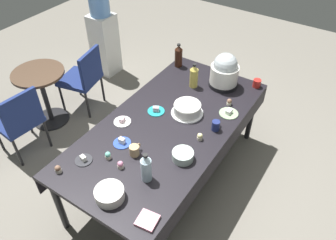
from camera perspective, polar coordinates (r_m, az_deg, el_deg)
name	(u,v)px	position (r m, az deg, el deg)	size (l,w,h in m)	color
ground	(168,176)	(3.59, 0.00, -9.65)	(9.00, 9.00, 0.00)	slate
potluck_table	(168,129)	(3.08, 0.00, -1.56)	(2.20, 1.10, 0.75)	black
frosted_layer_cake	(187,109)	(3.13, 3.36, 1.89)	(0.31, 0.31, 0.11)	silver
slow_cooker	(225,71)	(3.48, 9.78, 8.31)	(0.31, 0.31, 0.38)	black
glass_salad_bowl	(183,156)	(2.71, 2.59, -6.17)	(0.18, 0.18, 0.08)	#B2C6BC
ceramic_snack_bowl	(110,194)	(2.50, -10.11, -12.51)	(0.22, 0.22, 0.09)	silver
dessert_plate_cobalt	(122,142)	(2.88, -7.98, -3.82)	(0.16, 0.16, 0.06)	#2D4CB2
dessert_plate_white	(122,121)	(3.08, -7.93, -0.18)	(0.16, 0.16, 0.05)	white
dessert_plate_charcoal	(84,160)	(2.80, -14.44, -6.66)	(0.14, 0.14, 0.05)	#2D2D33
dessert_plate_teal	(156,110)	(3.17, -2.09, 1.68)	(0.17, 0.17, 0.05)	teal
dessert_plate_sage	(229,113)	(3.20, 10.49, 1.23)	(0.18, 0.18, 0.05)	#8CA87F
cupcake_cocoa	(108,155)	(2.76, -10.37, -6.07)	(0.05, 0.05, 0.07)	beige
cupcake_lemon	(229,102)	(3.30, 10.58, 3.09)	(0.05, 0.05, 0.07)	beige
cupcake_berry	(200,137)	(2.89, 5.55, -2.90)	(0.05, 0.05, 0.07)	beige
cupcake_mint	(120,165)	(2.68, -8.25, -7.70)	(0.05, 0.05, 0.07)	beige
cupcake_rose	(58,169)	(2.76, -18.54, -8.09)	(0.05, 0.05, 0.07)	beige
soda_bottle_ginger_ale	(194,76)	(3.45, 4.51, 7.57)	(0.09, 0.09, 0.27)	gold
soda_bottle_cola	(179,56)	(3.79, 1.84, 11.04)	(0.09, 0.09, 0.28)	#33190F
soda_bottle_water	(146,168)	(2.51, -3.81, -8.30)	(0.08, 0.08, 0.27)	silver
coffee_mug_red	(257,83)	(3.61, 15.17, 6.20)	(0.12, 0.08, 0.08)	#B2231E
coffee_mug_navy	(216,125)	(2.99, 8.31, -0.92)	(0.11, 0.07, 0.10)	navy
coffee_mug_tan	(135,150)	(2.75, -5.83, -5.24)	(0.12, 0.08, 0.09)	tan
paper_napkin_stack	(147,220)	(2.38, -3.60, -16.98)	(0.14, 0.14, 0.02)	pink
maroon_chair_left	(19,119)	(3.83, -24.40, 0.21)	(0.48, 0.48, 0.85)	navy
maroon_chair_right	(84,76)	(4.27, -14.38, 7.42)	(0.52, 0.52, 0.85)	navy
round_cafe_table	(42,88)	(4.19, -20.97, 5.20)	(0.60, 0.60, 0.72)	#473323
water_cooler	(104,36)	(4.94, -11.12, 14.15)	(0.32, 0.32, 1.24)	silver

